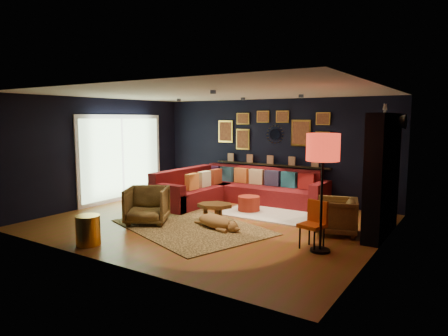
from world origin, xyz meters
The scene contains 20 objects.
floor centered at (0.00, 0.00, 0.00)m, with size 6.50×6.50×0.00m, color brown.
room_walls centered at (0.00, 0.00, 1.59)m, with size 6.50×6.50×6.50m.
sectional centered at (-0.61, 1.81, 0.32)m, with size 3.41×2.69×0.86m.
ledge centered at (0.00, 2.68, 0.92)m, with size 3.20×0.12×0.04m, color black.
gallery_wall centered at (-0.01, 2.72, 1.81)m, with size 3.15×0.04×1.02m.
sunburst_mirror centered at (0.10, 2.72, 1.70)m, with size 0.47×0.16×0.47m.
fireplace centered at (3.09, 0.90, 1.02)m, with size 0.31×1.60×2.20m.
deer_head centered at (3.14, 1.40, 2.05)m, with size 0.50×0.28×0.45m.
sliding_door centered at (-3.22, 0.60, 1.10)m, with size 0.06×2.80×2.20m.
ceiling_spots centered at (0.00, 0.80, 2.56)m, with size 3.30×2.50×0.06m.
shag_rug centered at (0.71, 1.30, 0.01)m, with size 2.03×1.48×0.03m, color white.
leopard_rug centered at (-0.08, -0.56, 0.01)m, with size 2.90×2.07×0.02m, color tan.
coffee_table centered at (0.09, -0.01, 0.32)m, with size 0.88×0.78×0.36m.
pouf centered at (0.20, 1.21, 0.19)m, with size 0.50×0.50×0.33m, color maroon.
armchair_left centered at (-1.02, -0.80, 0.41)m, with size 0.79×0.74×0.82m, color #AC823D.
armchair_right centered at (2.41, 0.54, 0.37)m, with size 0.71×0.67×0.73m, color #AC823D.
gold_stool centered at (-0.88, -2.35, 0.25)m, with size 0.40×0.40×0.50m, color gold.
orange_chair centered at (2.35, -0.44, 0.45)m, with size 0.44×0.44×0.78m.
floor_lamp centered at (2.50, -0.57, 1.60)m, with size 0.52×0.52×1.88m.
dog centered at (0.35, -0.38, 0.19)m, with size 1.13×0.55×0.36m, color #AD7C3E, non-canonical shape.
Camera 1 is at (4.55, -6.56, 2.11)m, focal length 32.00 mm.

